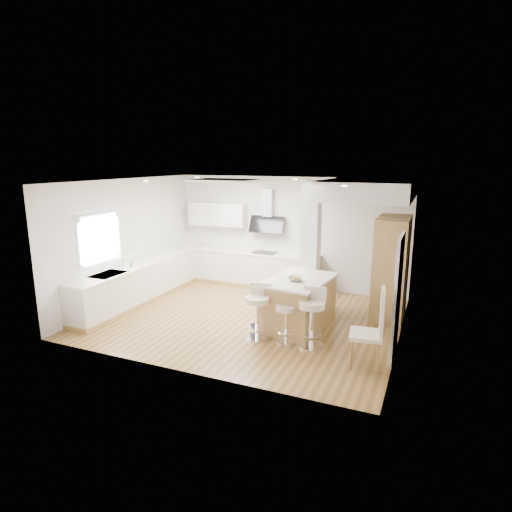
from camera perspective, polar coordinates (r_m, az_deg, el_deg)
The scene contains 18 objects.
ground at distance 8.98m, azimuth -1.18°, elevation -8.21°, with size 6.00×6.00×0.00m, color olive.
ceiling at distance 8.98m, azimuth -1.18°, elevation -8.21°, with size 6.00×5.00×0.02m, color silver.
wall_back at distance 10.87m, azimuth 4.24°, elevation 3.12°, with size 6.00×0.04×2.80m, color silver.
wall_left at distance 10.17m, azimuth -16.82°, elevation 1.94°, with size 0.04×5.00×2.80m, color silver.
wall_right at distance 7.86m, azimuth 19.13°, elevation -1.30°, with size 0.04×5.00×2.80m, color silver.
skylight at distance 9.28m, azimuth -4.22°, elevation 9.99°, with size 4.10×2.10×0.06m.
window_left at distance 9.43m, azimuth -20.20°, elevation 2.70°, with size 0.06×1.28×1.07m.
doorway_right at distance 7.39m, azimuth 18.33°, elevation -5.34°, with size 0.05×1.00×2.10m.
counter_left at distance 10.37m, azimuth -14.39°, elevation -3.06°, with size 0.63×4.50×1.35m.
counter_back at distance 11.08m, azimuth -0.77°, elevation -0.38°, with size 3.62×0.63×2.50m.
pillar at distance 9.10m, azimuth 7.30°, elevation 1.16°, with size 0.35×0.35×2.80m.
soffit at distance 9.16m, azimuth 14.70°, elevation 8.51°, with size 1.78×2.20×0.40m.
oven_column at distance 9.16m, azimuth 17.56°, elevation -1.52°, with size 0.63×1.21×2.10m.
peninsula at distance 8.41m, azimuth 5.69°, elevation -6.19°, with size 1.25×1.72×1.05m.
bar_stool_a at distance 7.81m, azimuth 0.25°, elevation -7.04°, with size 0.48×0.48×1.01m.
bar_stool_b at distance 7.73m, azimuth 4.12°, elevation -7.94°, with size 0.45×0.45×0.87m.
bar_stool_c at distance 7.54m, azimuth 7.49°, elevation -7.73°, with size 0.48×0.48×1.05m.
dining_chair at distance 6.98m, azimuth 15.45°, elevation -8.94°, with size 0.56×0.56×1.29m.
Camera 1 is at (3.47, -7.64, 3.22)m, focal length 30.00 mm.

